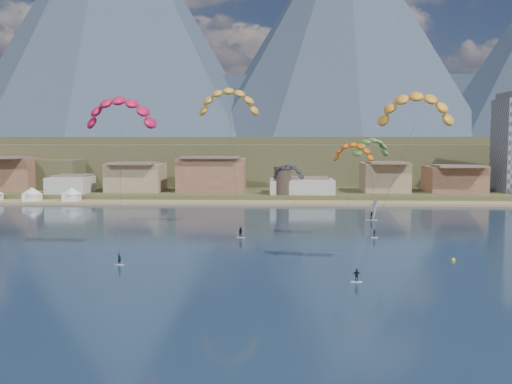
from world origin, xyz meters
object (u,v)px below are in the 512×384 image
kitesurfer_green (371,145)px  buoy (453,260)px  watchtower (283,181)px  windsurfer (372,214)px  kitesurfer_red (121,108)px  kitesurfer_yellow (229,98)px  kitesurfer_orange (416,104)px

kitesurfer_green → buoy: size_ratio=34.34×
watchtower → windsurfer: bearing=-64.0°
windsurfer → buoy: (5.38, -46.97, -1.40)m
buoy → kitesurfer_red: bearing=174.4°
watchtower → kitesurfer_red: size_ratio=0.31×
watchtower → kitesurfer_yellow: bearing=-101.8°
kitesurfer_orange → kitesurfer_green: size_ratio=1.30×
kitesurfer_green → windsurfer: (2.65, 13.61, -16.23)m
kitesurfer_orange → kitesurfer_green: 40.36m
kitesurfer_orange → watchtower: bearing=100.8°
kitesurfer_yellow → kitesurfer_green: (29.96, -0.19, -9.89)m
windsurfer → kitesurfer_red: bearing=-139.1°
kitesurfer_yellow → buoy: bearing=-41.4°
watchtower → windsurfer: size_ratio=1.82×
windsurfer → kitesurfer_orange: bearing=-92.7°
kitesurfer_red → buoy: kitesurfer_red is taller
kitesurfer_red → windsurfer: kitesurfer_red is taller
kitesurfer_orange → windsurfer: (2.51, 53.50, -22.41)m
kitesurfer_red → kitesurfer_green: kitesurfer_red is taller
watchtower → kitesurfer_orange: (18.35, -96.31, 17.54)m
windsurfer → kitesurfer_yellow: bearing=-157.6°
kitesurfer_red → windsurfer: (48.14, 41.73, -22.61)m
watchtower → kitesurfer_green: bearing=-72.1°
kitesurfer_yellow → kitesurfer_green: kitesurfer_yellow is taller
kitesurfer_orange → windsurfer: kitesurfer_orange is taller
watchtower → buoy: 93.75m
kitesurfer_red → kitesurfer_orange: size_ratio=1.00×
watchtower → kitesurfer_yellow: (-11.75, -56.23, 21.25)m
buoy → kitesurfer_orange: bearing=-140.4°
kitesurfer_red → kitesurfer_yellow: (15.53, 28.31, 3.50)m
watchtower → windsurfer: (20.86, -42.81, -4.87)m
watchtower → kitesurfer_red: (-27.28, -84.54, 17.75)m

